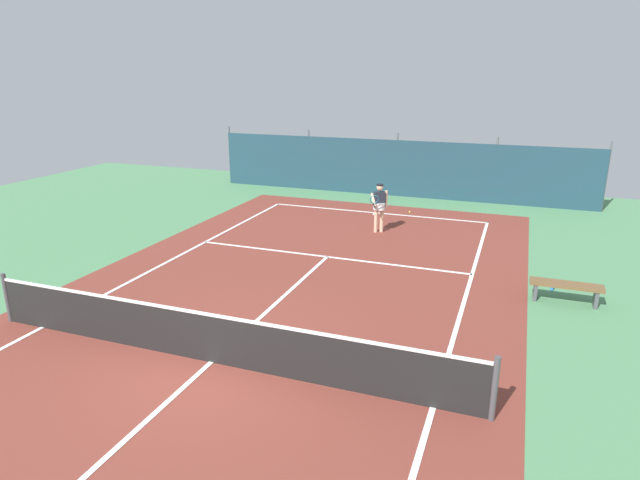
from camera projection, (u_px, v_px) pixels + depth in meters
The scene contains 8 objects.
ground_plane at pixel (212, 362), 10.14m from camera, with size 36.00×36.00×0.00m, color #4C8456.
court_surface at pixel (212, 362), 10.14m from camera, with size 11.02×26.60×0.01m.
tennis_net at pixel (210, 338), 9.99m from camera, with size 10.12×0.10×1.10m.
back_fence at pixel (398, 179), 23.92m from camera, with size 16.30×0.98×2.70m.
tennis_player at pixel (379, 204), 18.04m from camera, with size 0.56×0.83×1.64m.
tennis_ball_near_player at pixel (410, 212), 20.81m from camera, with size 0.07×0.07×0.07m, color #CCDB33.
courtside_bench at pixel (566, 288), 12.64m from camera, with size 1.60×0.40×0.49m.
water_bottle at pixel (552, 286), 13.43m from camera, with size 0.08×0.08×0.24m, color #338CD8.
Camera 1 is at (5.04, -7.73, 5.20)m, focal length 30.52 mm.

